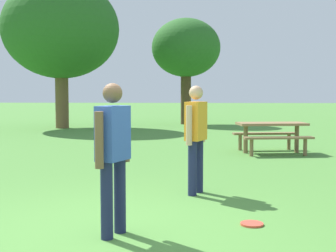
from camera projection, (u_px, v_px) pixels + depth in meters
ground_plane at (106, 233)px, 5.12m from camera, size 120.00×120.00×0.00m
person_thrower at (196, 132)px, 7.02m from camera, size 0.35×0.57×1.64m
person_catcher at (113, 149)px, 4.96m from camera, size 0.35×0.57×1.64m
frisbee at (252, 224)px, 5.43m from camera, size 0.27×0.27×0.03m
picnic_table_near at (271, 131)px, 11.81m from camera, size 1.88×1.64×0.77m
tree_tall_left at (61, 29)px, 19.65m from camera, size 4.90×4.90×6.28m
tree_broad_center at (186, 49)px, 22.12m from camera, size 3.26×3.26×5.02m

